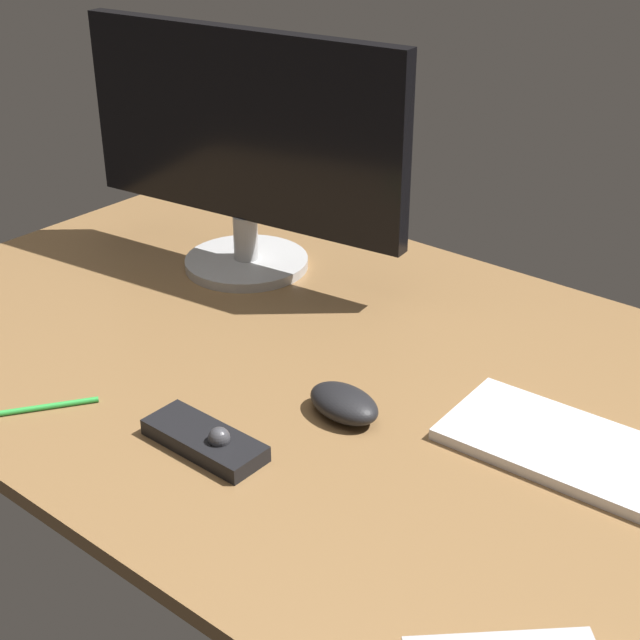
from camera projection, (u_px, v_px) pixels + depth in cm
name	position (u px, v px, depth cm)	size (l,w,h in cm)	color
desk	(333.00, 373.00, 123.18)	(140.00, 84.00, 2.00)	olive
monitor	(242.00, 145.00, 141.41)	(56.19, 19.88, 37.75)	#BBBBBB
keyboard	(600.00, 460.00, 103.41)	(35.48, 14.39, 1.38)	white
computer_mouse	(344.00, 403.00, 111.67)	(9.86, 6.19, 3.51)	black
media_remote	(204.00, 439.00, 106.16)	(15.32, 5.94, 3.69)	black
pen	(39.00, 408.00, 113.35)	(0.70, 0.70, 14.12)	green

